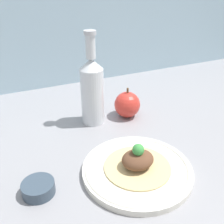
{
  "coord_description": "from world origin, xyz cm",
  "views": [
    {
      "loc": [
        -36.47,
        -55.68,
        45.11
      ],
      "look_at": [
        -10.33,
        2.32,
        10.5
      ],
      "focal_mm": 42.0,
      "sensor_mm": 36.0,
      "label": 1
    }
  ],
  "objects": [
    {
      "name": "plated_food",
      "position": [
        -9.82,
        -11.9,
        3.65
      ],
      "size": [
        16.71,
        16.71,
        6.92
      ],
      "color": "#D6BC7F",
      "rests_on": "plate"
    },
    {
      "name": "apple",
      "position": [
        1.19,
        15.17,
        4.45
      ],
      "size": [
        8.89,
        8.89,
        10.59
      ],
      "color": "red",
      "rests_on": "ground_plane"
    },
    {
      "name": "cider_bottle",
      "position": [
        -10.85,
        16.54,
        11.84
      ],
      "size": [
        7.39,
        7.39,
        30.0
      ],
      "color": "silver",
      "rests_on": "ground_plane"
    },
    {
      "name": "plate",
      "position": [
        -9.82,
        -11.9,
        1.05
      ],
      "size": [
        27.61,
        27.61,
        1.98
      ],
      "color": "silver",
      "rests_on": "ground_plane"
    },
    {
      "name": "dipping_bowl",
      "position": [
        -33.68,
        -8.68,
        1.47
      ],
      "size": [
        7.53,
        7.53,
        2.93
      ],
      "color": "#384756",
      "rests_on": "ground_plane"
    },
    {
      "name": "ground_plane",
      "position": [
        0.0,
        0.0,
        -2.0
      ],
      "size": [
        180.0,
        110.0,
        4.0
      ],
      "primitive_type": "cube",
      "color": "gray"
    }
  ]
}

